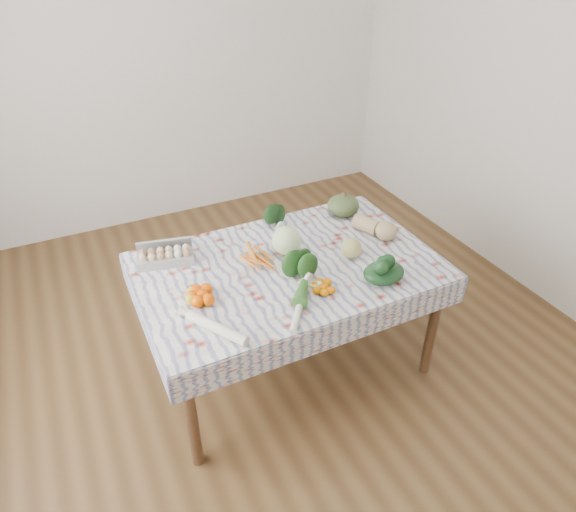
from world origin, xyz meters
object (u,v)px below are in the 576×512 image
at_px(egg_carton, 165,258).
at_px(grapefruit, 351,248).
at_px(cabbage, 286,240).
at_px(kabocha_squash, 343,205).
at_px(butternut_squash, 376,226).
at_px(dining_table, 288,277).

bearing_deg(egg_carton, grapefruit, -9.46).
bearing_deg(cabbage, grapefruit, -32.20).
distance_m(kabocha_squash, butternut_squash, 0.31).
xyz_separation_m(butternut_squash, grapefruit, (-0.26, -0.14, -0.00)).
height_order(dining_table, cabbage, cabbage).
xyz_separation_m(dining_table, cabbage, (0.04, 0.11, 0.17)).
xyz_separation_m(dining_table, kabocha_squash, (0.57, 0.36, 0.15)).
relative_size(egg_carton, kabocha_squash, 1.50).
relative_size(kabocha_squash, cabbage, 1.22).
height_order(egg_carton, grapefruit, grapefruit).
bearing_deg(cabbage, dining_table, -111.60).
bearing_deg(dining_table, egg_carton, 153.30).
bearing_deg(egg_carton, dining_table, -14.10).
bearing_deg(grapefruit, kabocha_squash, 64.15).
height_order(kabocha_squash, grapefruit, kabocha_squash).
xyz_separation_m(dining_table, grapefruit, (0.36, -0.09, 0.14)).
bearing_deg(grapefruit, cabbage, 147.80).
bearing_deg(dining_table, kabocha_squash, 31.96).
distance_m(kabocha_squash, cabbage, 0.58).
bearing_deg(butternut_squash, kabocha_squash, 75.25).
bearing_deg(grapefruit, dining_table, 166.58).
distance_m(egg_carton, grapefruit, 1.05).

